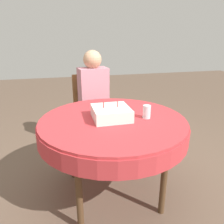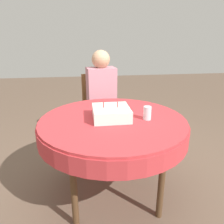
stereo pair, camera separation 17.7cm
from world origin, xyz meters
name	(u,v)px [view 2 (the right image)]	position (x,y,z in m)	size (l,w,h in m)	color
ground_plane	(113,192)	(0.00, 0.00, 0.00)	(12.00, 12.00, 0.00)	brown
dining_table	(113,128)	(0.00, 0.00, 0.65)	(1.22, 1.22, 0.74)	#BC3338
chair	(100,108)	(-0.02, 1.00, 0.50)	(0.52, 0.52, 0.92)	brown
person	(102,92)	(-0.01, 0.91, 0.74)	(0.36, 0.35, 1.23)	tan
birthday_cake	(111,113)	(-0.01, 0.01, 0.79)	(0.30, 0.30, 0.15)	white
drinking_glass	(147,113)	(0.27, -0.05, 0.79)	(0.06, 0.06, 0.11)	silver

